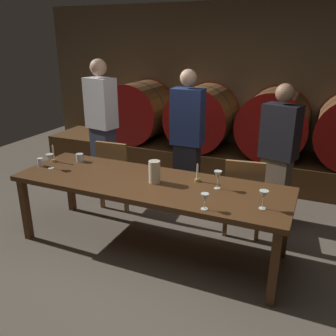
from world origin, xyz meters
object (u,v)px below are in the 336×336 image
(dining_table, at_px, (149,188))
(wine_glass_far_left, at_px, (50,158))
(candle_right, at_px, (197,176))
(cup_left, at_px, (40,162))
(wine_barrel_far_left, at_px, (139,112))
(guest_left, at_px, (102,128))
(candle_left, at_px, (54,157))
(cup_right, at_px, (80,158))
(chair_left, at_px, (116,171))
(wine_barrel_center_left, at_px, (202,117))
(guest_right, at_px, (278,156))
(wine_glass_center_left, at_px, (218,176))
(pitcher, at_px, (154,172))
(guest_center, at_px, (187,139))
(chair_right, at_px, (244,193))
(wine_barrel_center_right, at_px, (274,124))
(wine_glass_center_right, at_px, (205,198))
(wine_glass_far_right, at_px, (264,195))

(dining_table, height_order, wine_glass_far_left, wine_glass_far_left)
(candle_right, bearing_deg, cup_left, -171.16)
(wine_barrel_far_left, distance_m, guest_left, 1.32)
(candle_left, xyz_separation_m, cup_right, (0.26, 0.13, -0.01))
(guest_left, relative_size, wine_glass_far_left, 11.27)
(wine_barrel_far_left, height_order, chair_left, wine_barrel_far_left)
(wine_barrel_center_left, relative_size, guest_right, 0.60)
(wine_barrel_far_left, relative_size, chair_left, 1.10)
(wine_barrel_far_left, bearing_deg, candle_right, -50.09)
(wine_glass_center_left, bearing_deg, dining_table, -170.75)
(chair_left, bearing_deg, wine_glass_center_left, 155.02)
(wine_glass_far_left, bearing_deg, guest_right, 27.09)
(pitcher, xyz_separation_m, cup_right, (-1.04, 0.22, -0.06))
(wine_barrel_far_left, distance_m, dining_table, 2.68)
(chair_left, height_order, guest_right, guest_right)
(guest_center, xyz_separation_m, pitcher, (0.09, -1.11, -0.04))
(chair_left, distance_m, wine_glass_far_left, 0.91)
(guest_center, height_order, candle_left, guest_center)
(guest_center, height_order, cup_right, guest_center)
(chair_right, xyz_separation_m, guest_left, (-1.99, 0.35, 0.44))
(wine_barrel_center_left, bearing_deg, guest_left, -125.91)
(candle_left, distance_m, wine_glass_far_left, 0.23)
(guest_left, relative_size, wine_glass_center_left, 10.43)
(wine_barrel_far_left, bearing_deg, pitcher, -58.76)
(guest_right, height_order, wine_glass_far_left, guest_right)
(chair_right, bearing_deg, cup_right, 5.28)
(guest_left, relative_size, cup_right, 20.30)
(guest_right, height_order, candle_left, guest_right)
(wine_glass_center_left, relative_size, cup_left, 1.96)
(cup_left, bearing_deg, cup_right, 45.22)
(dining_table, relative_size, pitcher, 12.54)
(wine_barrel_center_right, bearing_deg, cup_right, -131.41)
(wine_glass_center_left, bearing_deg, guest_left, 154.19)
(candle_right, bearing_deg, candle_left, -176.87)
(guest_left, xyz_separation_m, guest_center, (1.15, 0.12, -0.06))
(chair_left, distance_m, candle_left, 0.79)
(candle_right, height_order, wine_glass_center_right, candle_right)
(pitcher, height_order, wine_glass_center_right, pitcher)
(guest_center, xyz_separation_m, candle_right, (0.46, -0.92, -0.09))
(wine_barrel_center_left, height_order, guest_right, guest_right)
(guest_right, relative_size, candle_left, 7.65)
(wine_barrel_far_left, distance_m, guest_right, 2.72)
(guest_left, xyz_separation_m, wine_glass_far_right, (2.30, -1.14, -0.08))
(wine_glass_center_right, bearing_deg, candle_left, 166.74)
(pitcher, height_order, cup_right, pitcher)
(cup_right, bearing_deg, wine_barrel_center_left, 70.02)
(wine_barrel_center_right, bearing_deg, wine_glass_far_left, -129.52)
(wine_barrel_far_left, distance_m, cup_right, 2.11)
(wine_glass_far_right, bearing_deg, wine_glass_center_right, -155.06)
(dining_table, relative_size, chair_left, 3.09)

